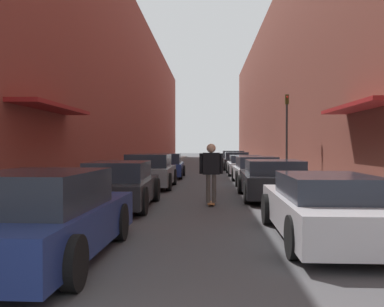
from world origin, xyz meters
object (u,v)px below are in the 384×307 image
Objects in this scene: parked_car_right_0 at (324,207)px; parked_car_right_3 at (245,165)px; parked_car_left_0 at (43,218)px; parked_car_right_1 at (273,180)px; parked_car_left_2 at (149,172)px; skateboarder at (211,167)px; parked_car_right_2 at (256,171)px; parked_car_left_1 at (120,185)px; traffic_light at (287,128)px; parked_car_right_5 at (233,159)px; parked_car_left_3 at (165,166)px; parked_car_right_4 at (236,161)px.

parked_car_right_0 is 17.55m from parked_car_right_3.
parked_car_left_0 is 0.99× the size of parked_car_right_1.
parked_car_left_2 is 0.87× the size of parked_car_right_3.
parked_car_right_1 is at bearing 59.38° from parked_car_left_0.
skateboarder is (2.49, -5.05, 0.43)m from parked_car_left_2.
parked_car_right_2 is (0.03, 11.45, 0.01)m from parked_car_right_0.
parked_car_right_3 is (4.61, 13.66, -0.05)m from parked_car_left_1.
traffic_light is (3.56, 7.58, 1.44)m from skateboarder.
parked_car_right_5 is at bearing 81.24° from parked_car_left_0.
traffic_light is at bearing -27.58° from parked_car_left_3.
parked_car_left_2 reaches higher than parked_car_right_3.
parked_car_right_2 is (0.05, 5.34, -0.01)m from parked_car_right_1.
parked_car_left_3 is 5.07m from parked_car_right_3.
parked_car_left_1 is 2.44× the size of skateboarder.
parked_car_left_0 is at bearing -98.76° from parked_car_right_5.
parked_car_right_0 is at bearing -90.16° from parked_car_right_2.
parked_car_right_4 is (4.42, 13.36, -0.05)m from parked_car_left_2.
parked_car_left_1 is 11.29m from parked_car_left_3.
parked_car_left_2 is at bearing 89.67° from parked_car_left_0.
parked_car_left_1 reaches higher than parked_car_right_4.
parked_car_left_3 is 8.85m from parked_car_right_4.
parked_car_right_0 reaches higher than parked_car_right_3.
parked_car_left_0 reaches higher than parked_car_right_1.
parked_car_left_0 reaches higher than parked_car_left_3.
parked_car_right_1 is (4.57, 7.73, -0.03)m from parked_car_left_0.
parked_car_right_4 is at bearing 90.29° from parked_car_right_1.
parked_car_right_5 is (4.53, 24.02, 0.01)m from parked_car_left_1.
traffic_light is at bearing 22.74° from parked_car_left_2.
parked_car_left_0 is 1.05× the size of parked_car_left_3.
parked_car_left_3 is (0.13, 11.29, -0.00)m from parked_car_left_1.
parked_car_left_1 reaches higher than parked_car_right_1.
parked_car_right_2 is 11.46m from parked_car_right_4.
parked_car_left_0 is 11.16m from parked_car_left_2.
parked_car_right_1 is at bearing -89.94° from parked_car_right_5.
parked_car_left_3 is 0.94× the size of parked_car_right_1.
parked_car_left_1 reaches higher than parked_car_right_3.
parked_car_right_5 is 16.03m from traffic_light.
skateboarder is (2.55, 6.11, 0.45)m from parked_car_left_0.
parked_car_right_2 is (4.60, 7.55, -0.02)m from parked_car_left_1.
parked_car_right_2 is 1.13× the size of parked_car_right_4.
traffic_light is (6.09, 8.18, 1.91)m from parked_car_left_1.
parked_car_left_3 reaches higher than parked_car_right_2.
parked_car_right_5 is at bearing 70.94° from parked_car_left_3.
parked_car_right_4 reaches higher than parked_car_right_2.
parked_car_left_2 is 18.92m from parked_car_right_5.
parked_car_left_3 reaches higher than parked_car_right_1.
parked_car_right_3 is at bearing 71.33° from parked_car_left_1.
parked_car_left_0 is 2.47× the size of skateboarder.
traffic_light is at bearing 75.56° from parked_car_right_1.
parked_car_right_2 is 1.08× the size of parked_car_right_5.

